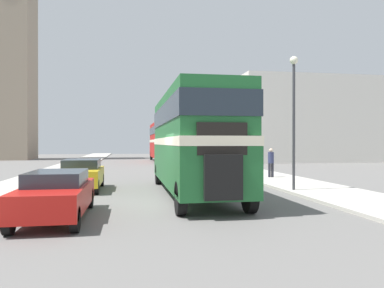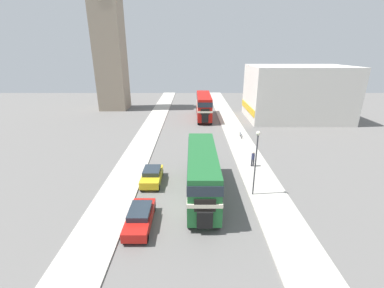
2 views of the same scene
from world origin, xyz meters
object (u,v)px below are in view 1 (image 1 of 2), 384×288
(car_parked_near, at_px, (56,194))
(street_lamp, at_px, (294,102))
(pedestrian_walking, at_px, (271,161))
(bicycle_on_pavement, at_px, (233,162))
(car_parked_mid, at_px, (82,174))
(double_decker_bus, at_px, (192,136))
(church_tower, at_px, (10,7))
(bus_distant, at_px, (163,139))

(car_parked_near, relative_size, street_lamp, 0.75)
(car_parked_near, distance_m, pedestrian_walking, 14.50)
(car_parked_near, relative_size, bicycle_on_pavement, 2.50)
(car_parked_near, xyz_separation_m, car_parked_mid, (-0.09, 6.56, 0.02))
(car_parked_mid, distance_m, street_lamp, 10.10)
(double_decker_bus, xyz_separation_m, street_lamp, (4.52, -0.04, 1.49))
(car_parked_near, xyz_separation_m, church_tower, (-13.01, 40.20, 18.89))
(car_parked_mid, relative_size, bicycle_on_pavement, 2.24)
(bus_distant, height_order, pedestrian_walking, bus_distant)
(pedestrian_walking, xyz_separation_m, church_tower, (-23.47, 30.16, 18.51))
(double_decker_bus, relative_size, church_tower, 0.27)
(bicycle_on_pavement, bearing_deg, street_lamp, -96.33)
(car_parked_mid, relative_size, church_tower, 0.10)
(car_parked_near, xyz_separation_m, pedestrian_walking, (10.46, 10.04, 0.37))
(bicycle_on_pavement, bearing_deg, double_decker_bus, -111.86)
(double_decker_bus, bearing_deg, car_parked_near, -137.87)
(car_parked_mid, xyz_separation_m, street_lamp, (9.28, -2.37, 3.22))
(car_parked_mid, relative_size, street_lamp, 0.67)
(bus_distant, distance_m, bicycle_on_pavement, 13.18)
(double_decker_bus, relative_size, bus_distant, 0.95)
(car_parked_near, bearing_deg, double_decker_bus, 42.13)
(bus_distant, bearing_deg, church_tower, 156.33)
(double_decker_bus, distance_m, church_tower, 43.60)
(car_parked_near, bearing_deg, church_tower, 107.94)
(pedestrian_walking, distance_m, bicycle_on_pavement, 9.82)
(car_parked_near, bearing_deg, street_lamp, 24.48)
(church_tower, bearing_deg, car_parked_near, -72.06)
(car_parked_near, height_order, church_tower, church_tower)
(bus_distant, height_order, car_parked_mid, bus_distant)
(church_tower, bearing_deg, bicycle_on_pavement, -40.39)
(street_lamp, bearing_deg, bicycle_on_pavement, 83.67)
(bus_distant, relative_size, bicycle_on_pavement, 6.29)
(car_parked_near, relative_size, car_parked_mid, 1.12)
(car_parked_near, bearing_deg, bus_distant, 79.34)
(car_parked_near, xyz_separation_m, bicycle_on_pavement, (10.93, 19.83, -0.24))
(pedestrian_walking, relative_size, street_lamp, 0.29)
(bicycle_on_pavement, bearing_deg, pedestrian_walking, -92.77)
(pedestrian_walking, relative_size, bicycle_on_pavement, 0.98)
(bus_distant, relative_size, car_parked_mid, 2.80)
(double_decker_bus, xyz_separation_m, pedestrian_walking, (5.78, 5.82, -1.37))
(bus_distant, xyz_separation_m, church_tower, (-19.01, 8.33, 17.00))
(bus_distant, xyz_separation_m, bicycle_on_pavement, (4.93, -12.04, -2.12))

